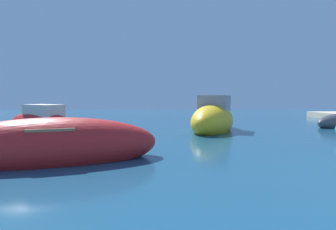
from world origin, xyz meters
name	(u,v)px	position (x,y,z in m)	size (l,w,h in m)	color
moored_boat_0	(213,119)	(-2.46, 11.65, 0.65)	(4.46, 5.88, 2.48)	gold
moored_boat_3	(52,146)	(-9.47, 4.41, 0.48)	(6.66, 3.20, 1.73)	#B21E1E
moored_boat_5	(40,126)	(-11.63, 10.42, 0.52)	(4.58, 4.30, 1.94)	#B21E1E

